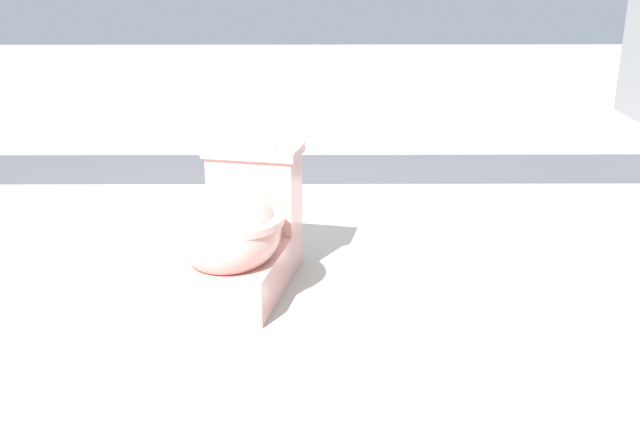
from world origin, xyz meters
name	(u,v)px	position (x,y,z in m)	size (l,w,h in m)	color
ground_plane	(189,261)	(0.00, 0.00, 0.00)	(14.00, 14.00, 0.00)	#B7B2A8
gravel_strip	(311,169)	(-1.33, 0.50, 0.01)	(0.56, 8.00, 0.01)	#4C4C51
toilet	(239,234)	(0.26, 0.24, 0.22)	(0.70, 0.50, 0.52)	#E09E93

